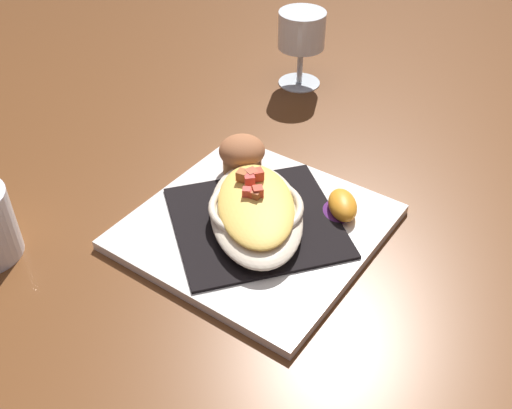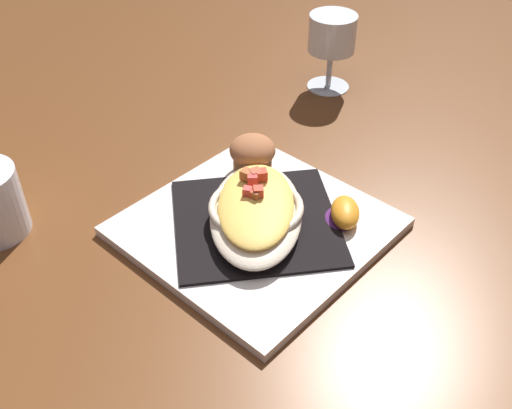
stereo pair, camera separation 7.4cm
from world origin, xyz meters
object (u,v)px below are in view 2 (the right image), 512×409
(gratin_dish, at_px, (256,209))
(orange_garnish, at_px, (344,213))
(square_plate, at_px, (256,227))
(stemmed_glass, at_px, (332,38))
(muffin, at_px, (253,154))

(gratin_dish, xyz_separation_m, orange_garnish, (0.06, -0.09, -0.01))
(square_plate, xyz_separation_m, gratin_dish, (0.00, 0.00, 0.03))
(square_plate, relative_size, stemmed_glass, 2.21)
(orange_garnish, bearing_deg, square_plate, 125.24)
(square_plate, bearing_deg, orange_garnish, -54.76)
(square_plate, height_order, stemmed_glass, stemmed_glass)
(square_plate, height_order, muffin, muffin)
(orange_garnish, distance_m, stemmed_glass, 0.38)
(gratin_dish, bearing_deg, stemmed_glass, 14.27)
(square_plate, xyz_separation_m, orange_garnish, (0.06, -0.09, 0.02))
(gratin_dish, height_order, stemmed_glass, stemmed_glass)
(orange_garnish, bearing_deg, gratin_dish, 125.08)
(muffin, relative_size, orange_garnish, 0.91)
(muffin, height_order, stemmed_glass, stemmed_glass)
(square_plate, height_order, orange_garnish, orange_garnish)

